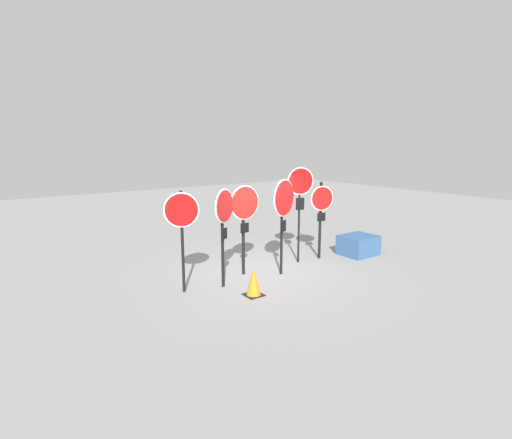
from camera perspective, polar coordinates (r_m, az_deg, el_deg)
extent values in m
plane|color=gray|center=(10.48, 1.35, -7.82)|extent=(40.00, 40.00, 0.00)
cylinder|color=black|center=(9.12, -10.46, -3.23)|extent=(0.07, 0.07, 2.33)
cylinder|color=white|center=(8.91, -10.61, 1.37)|extent=(0.73, 0.32, 0.78)
cylinder|color=#AD0F0F|center=(8.89, -10.61, 1.35)|extent=(0.68, 0.30, 0.72)
cylinder|color=black|center=(9.33, -4.81, -3.14)|extent=(0.07, 0.07, 2.21)
cylinder|color=white|center=(9.14, -4.57, 1.94)|extent=(0.70, 0.41, 0.79)
cylinder|color=red|center=(9.13, -4.47, 1.94)|extent=(0.65, 0.38, 0.73)
cube|color=black|center=(9.26, -4.51, -2.02)|extent=(0.19, 0.12, 0.26)
cylinder|color=black|center=(10.21, -1.83, -2.04)|extent=(0.08, 0.08, 2.16)
cylinder|color=white|center=(10.01, -1.65, 2.43)|extent=(0.87, 0.06, 0.87)
cylinder|color=red|center=(9.99, -1.58, 2.41)|extent=(0.81, 0.06, 0.81)
cube|color=black|center=(10.12, -1.63, -1.21)|extent=(0.25, 0.03, 0.25)
cylinder|color=black|center=(10.21, 3.68, -1.31)|extent=(0.07, 0.07, 2.41)
cylinder|color=white|center=(10.04, 4.02, 3.11)|extent=(0.90, 0.34, 0.95)
cylinder|color=red|center=(10.03, 4.11, 3.10)|extent=(0.84, 0.32, 0.89)
cube|color=black|center=(10.17, 3.97, -0.94)|extent=(0.20, 0.09, 0.29)
cylinder|color=black|center=(11.26, 6.16, 0.25)|extent=(0.06, 0.06, 2.59)
cylinder|color=white|center=(11.07, 6.38, 5.48)|extent=(0.73, 0.27, 0.76)
cylinder|color=#AD0F0F|center=(11.05, 6.41, 5.47)|extent=(0.67, 0.25, 0.70)
cube|color=black|center=(11.15, 6.31, 2.24)|extent=(0.24, 0.10, 0.34)
cylinder|color=black|center=(11.77, 9.15, -0.18)|extent=(0.08, 0.08, 2.26)
cylinder|color=white|center=(11.60, 9.40, 3.01)|extent=(0.70, 0.21, 0.72)
cylinder|color=red|center=(11.59, 9.45, 3.00)|extent=(0.64, 0.20, 0.66)
cube|color=black|center=(11.69, 9.32, 0.36)|extent=(0.25, 0.09, 0.24)
cube|color=black|center=(9.11, -0.34, -10.71)|extent=(0.39, 0.39, 0.02)
cone|color=orange|center=(8.99, -0.34, -8.74)|extent=(0.33, 0.33, 0.64)
cube|color=#335684|center=(12.57, 14.40, -3.56)|extent=(1.04, 0.90, 0.59)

